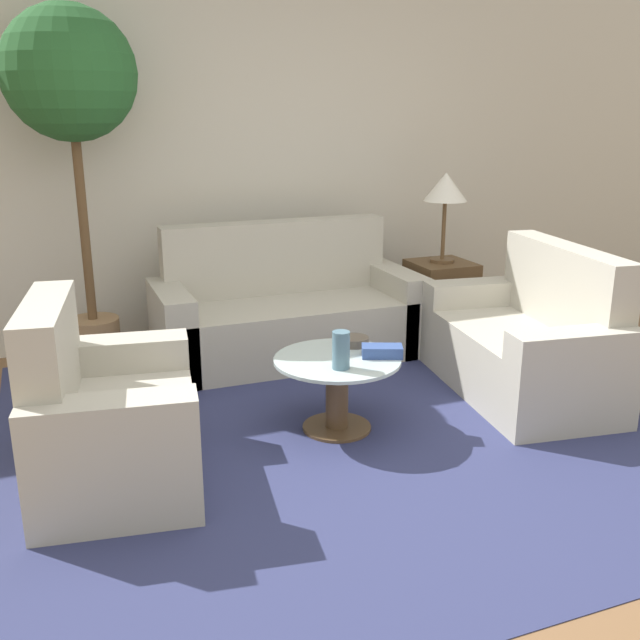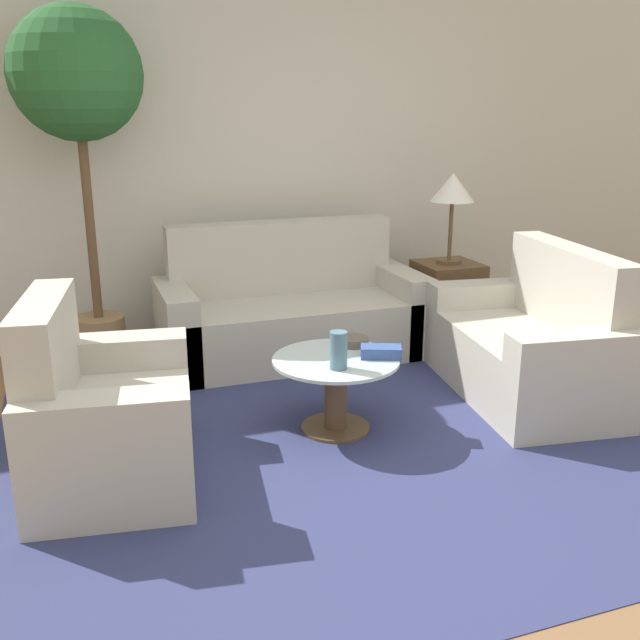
# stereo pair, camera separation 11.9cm
# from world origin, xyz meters

# --- Properties ---
(ground_plane) EXTENTS (14.00, 14.00, 0.00)m
(ground_plane) POSITION_xyz_m (0.00, 0.00, 0.00)
(ground_plane) COLOR brown
(wall_back) EXTENTS (10.00, 0.06, 2.60)m
(wall_back) POSITION_xyz_m (0.00, 2.72, 1.30)
(wall_back) COLOR beige
(wall_back) RESTS_ON ground_plane
(rug) EXTENTS (3.45, 3.37, 0.01)m
(rug) POSITION_xyz_m (0.01, 0.77, 0.00)
(rug) COLOR navy
(rug) RESTS_ON ground_plane
(sofa_main) EXTENTS (1.81, 0.76, 0.92)m
(sofa_main) POSITION_xyz_m (0.15, 2.04, 0.29)
(sofa_main) COLOR #B2AD9E
(sofa_main) RESTS_ON ground_plane
(armchair) EXTENTS (0.84, 1.09, 0.88)m
(armchair) POSITION_xyz_m (-1.20, 0.66, 0.29)
(armchair) COLOR #B2AD9E
(armchair) RESTS_ON ground_plane
(loveseat) EXTENTS (0.90, 1.43, 0.90)m
(loveseat) POSITION_xyz_m (1.31, 0.85, 0.29)
(loveseat) COLOR #B2AD9E
(loveseat) RESTS_ON ground_plane
(coffee_table) EXTENTS (0.68, 0.68, 0.41)m
(coffee_table) POSITION_xyz_m (0.01, 0.77, 0.27)
(coffee_table) COLOR brown
(coffee_table) RESTS_ON ground_plane
(side_table) EXTENTS (0.44, 0.44, 0.57)m
(side_table) POSITION_xyz_m (1.40, 2.06, 0.28)
(side_table) COLOR brown
(side_table) RESTS_ON ground_plane
(table_lamp) EXTENTS (0.32, 0.32, 0.66)m
(table_lamp) POSITION_xyz_m (1.40, 2.06, 1.10)
(table_lamp) COLOR brown
(table_lamp) RESTS_ON side_table
(potted_plant) EXTENTS (0.81, 0.81, 2.28)m
(potted_plant) POSITION_xyz_m (-1.12, 2.28, 1.75)
(potted_plant) COLOR #93704C
(potted_plant) RESTS_ON ground_plane
(vase) EXTENTS (0.09, 0.09, 0.20)m
(vase) POSITION_xyz_m (-0.03, 0.63, 0.51)
(vase) COLOR slate
(vase) RESTS_ON coffee_table
(bowl) EXTENTS (0.17, 0.17, 0.05)m
(bowl) POSITION_xyz_m (0.18, 0.94, 0.43)
(bowl) COLOR brown
(bowl) RESTS_ON coffee_table
(book_stack) EXTENTS (0.24, 0.18, 0.06)m
(book_stack) POSITION_xyz_m (0.24, 0.71, 0.44)
(book_stack) COLOR #334C8C
(book_stack) RESTS_ON coffee_table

